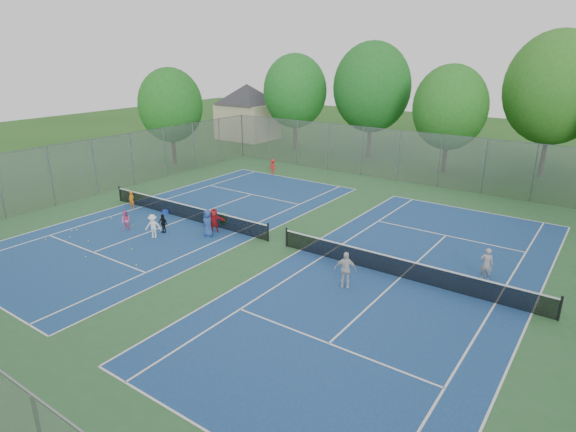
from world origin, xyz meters
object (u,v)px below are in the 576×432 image
at_px(net_right, 401,269).
at_px(net_left, 185,212).
at_px(ball_crate, 166,212).
at_px(ball_hopper, 223,219).
at_px(instructor, 487,264).

bearing_deg(net_right, net_left, 180.00).
bearing_deg(ball_crate, ball_hopper, 9.64).
xyz_separation_m(net_right, instructor, (3.17, 2.01, 0.32)).
distance_m(net_left, ball_crate, 1.75).
xyz_separation_m(net_left, net_right, (14.00, 0.00, 0.00)).
distance_m(net_left, net_right, 14.00).
height_order(ball_crate, ball_hopper, ball_hopper).
bearing_deg(ball_crate, net_right, 0.15).
distance_m(net_left, instructor, 17.29).
xyz_separation_m(ball_crate, instructor, (18.90, 2.05, 0.64)).
bearing_deg(ball_crate, instructor, 6.19).
height_order(net_left, net_right, same).
bearing_deg(ball_hopper, net_right, -3.34).
relative_size(ball_hopper, instructor, 0.41).
xyz_separation_m(net_right, ball_hopper, (-11.52, 0.67, -0.14)).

